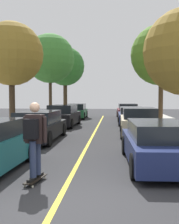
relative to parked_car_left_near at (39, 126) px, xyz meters
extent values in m
plane|color=#2D2D30|center=(2.35, -7.31, -0.66)|extent=(80.00, 80.00, 0.00)
cube|color=gold|center=(2.35, -3.31, -0.65)|extent=(0.12, 39.20, 0.01)
cylinder|color=black|center=(0.85, -4.08, -0.34)|extent=(0.24, 0.65, 0.64)
cube|color=black|center=(0.00, 0.01, -0.17)|extent=(1.76, 4.61, 0.61)
cube|color=black|center=(0.00, -0.01, 0.41)|extent=(1.54, 2.82, 0.55)
cylinder|color=black|center=(0.81, -1.60, -0.34)|extent=(0.22, 0.64, 0.64)
cylinder|color=black|center=(-0.82, -1.60, -0.34)|extent=(0.22, 0.64, 0.64)
cylinder|color=black|center=(0.82, 1.61, -0.34)|extent=(0.22, 0.64, 0.64)
cylinder|color=black|center=(-0.81, 1.61, -0.34)|extent=(0.22, 0.64, 0.64)
cube|color=black|center=(0.00, 6.03, -0.11)|extent=(1.89, 4.56, 0.73)
cube|color=black|center=(0.00, 6.01, 0.52)|extent=(1.62, 2.60, 0.53)
cylinder|color=black|center=(0.78, 4.45, -0.34)|extent=(0.24, 0.65, 0.64)
cylinder|color=black|center=(-0.87, 4.49, -0.34)|extent=(0.24, 0.65, 0.64)
cylinder|color=black|center=(0.87, 7.56, -0.34)|extent=(0.24, 0.65, 0.64)
cylinder|color=black|center=(-0.78, 7.60, -0.34)|extent=(0.24, 0.65, 0.64)
cube|color=#1E5B33|center=(0.00, 12.77, -0.16)|extent=(1.76, 4.07, 0.63)
cube|color=black|center=(0.00, 12.82, 0.42)|extent=(1.54, 2.65, 0.53)
cylinder|color=black|center=(0.81, 11.46, -0.34)|extent=(0.23, 0.64, 0.64)
cylinder|color=black|center=(-0.78, 11.44, -0.34)|extent=(0.23, 0.64, 0.64)
cylinder|color=black|center=(0.78, 14.11, -0.34)|extent=(0.23, 0.64, 0.64)
cylinder|color=black|center=(-0.81, 14.09, -0.34)|extent=(0.23, 0.64, 0.64)
cube|color=navy|center=(4.70, -4.17, -0.16)|extent=(1.94, 4.39, 0.62)
cube|color=black|center=(4.71, -4.23, 0.38)|extent=(1.67, 2.71, 0.46)
cylinder|color=black|center=(3.82, -2.74, -0.34)|extent=(0.24, 0.65, 0.64)
cylinder|color=black|center=(5.49, -2.68, -0.34)|extent=(0.24, 0.65, 0.64)
cylinder|color=black|center=(3.92, -5.66, -0.34)|extent=(0.24, 0.65, 0.64)
cube|color=#BCAD89|center=(4.70, 2.10, -0.11)|extent=(1.87, 4.36, 0.74)
cube|color=black|center=(4.70, 1.87, 0.52)|extent=(1.62, 2.51, 0.52)
cylinder|color=black|center=(3.88, 3.58, -0.34)|extent=(0.23, 0.64, 0.64)
cylinder|color=black|center=(5.57, 3.55, -0.34)|extent=(0.23, 0.64, 0.64)
cylinder|color=black|center=(3.84, 0.64, -0.34)|extent=(0.23, 0.64, 0.64)
cylinder|color=black|center=(5.52, 0.61, -0.34)|extent=(0.23, 0.64, 0.64)
cube|color=navy|center=(4.70, 7.79, -0.17)|extent=(1.85, 4.55, 0.61)
cube|color=black|center=(4.70, 7.55, 0.37)|extent=(1.62, 2.81, 0.47)
cylinder|color=black|center=(3.85, 9.36, -0.34)|extent=(0.22, 0.64, 0.64)
cylinder|color=black|center=(5.56, 9.36, -0.34)|extent=(0.22, 0.64, 0.64)
cylinder|color=black|center=(3.84, 6.22, -0.34)|extent=(0.22, 0.64, 0.64)
cylinder|color=black|center=(5.56, 6.21, -0.34)|extent=(0.22, 0.64, 0.64)
cube|color=maroon|center=(4.70, 13.56, -0.13)|extent=(1.90, 4.14, 0.68)
cube|color=black|center=(4.71, 13.41, 0.45)|extent=(1.65, 2.51, 0.48)
cylinder|color=black|center=(3.83, 14.89, -0.34)|extent=(0.23, 0.64, 0.64)
cylinder|color=black|center=(5.53, 14.92, -0.34)|extent=(0.23, 0.64, 0.64)
cylinder|color=black|center=(3.88, 12.19, -0.34)|extent=(0.23, 0.64, 0.64)
cylinder|color=black|center=(5.58, 12.22, -0.34)|extent=(0.23, 0.64, 0.64)
cylinder|color=#3D2D1E|center=(-1.74, 1.31, 1.07)|extent=(0.30, 0.30, 3.17)
sphere|color=olive|center=(-1.74, 1.31, 3.50)|extent=(3.20, 3.20, 3.20)
cylinder|color=#3D2D1E|center=(-1.74, 9.82, 1.29)|extent=(0.25, 0.25, 3.61)
sphere|color=#3D7F33|center=(-1.74, 9.82, 4.43)|extent=(3.98, 3.98, 3.98)
cylinder|color=#3D2D1E|center=(-1.74, 16.75, 1.40)|extent=(0.41, 0.41, 3.83)
sphere|color=#2D6B28|center=(-1.74, 16.75, 4.56)|extent=(4.11, 4.11, 4.11)
cylinder|color=#4C3823|center=(6.44, 5.84, 1.15)|extent=(0.30, 0.30, 3.33)
sphere|color=#4C7A23|center=(6.44, 5.84, 4.02)|extent=(3.91, 3.91, 3.91)
cylinder|color=#38383D|center=(6.45, 5.77, 1.85)|extent=(0.12, 0.12, 4.72)
cube|color=#EAE5C6|center=(6.45, 5.77, 4.33)|extent=(0.36, 0.24, 0.20)
cube|color=black|center=(1.61, -6.12, -0.56)|extent=(0.36, 0.87, 0.02)
cylinder|color=beige|center=(1.58, -5.77, -0.63)|extent=(0.03, 0.06, 0.06)
cylinder|color=beige|center=(1.76, -5.80, -0.63)|extent=(0.03, 0.06, 0.06)
cylinder|color=beige|center=(1.46, -6.44, -0.63)|extent=(0.03, 0.06, 0.06)
cylinder|color=beige|center=(1.65, -6.47, -0.63)|extent=(0.03, 0.06, 0.06)
cube|color=#99999E|center=(1.67, -5.78, -0.59)|extent=(0.11, 0.06, 0.02)
cube|color=#99999E|center=(1.55, -6.45, -0.59)|extent=(0.11, 0.06, 0.02)
cube|color=black|center=(1.65, -5.90, -0.52)|extent=(0.14, 0.27, 0.06)
cube|color=black|center=(1.58, -6.33, -0.52)|extent=(0.14, 0.27, 0.06)
cylinder|color=#283351|center=(1.63, -6.00, -0.08)|extent=(0.17, 0.17, 0.83)
cylinder|color=#283351|center=(1.59, -6.24, -0.08)|extent=(0.17, 0.17, 0.83)
cube|color=black|center=(1.61, -6.12, 0.60)|extent=(0.43, 0.28, 0.65)
sphere|color=tan|center=(1.61, -6.12, 1.09)|extent=(0.23, 0.23, 0.23)
cylinder|color=black|center=(1.37, -6.08, 0.59)|extent=(0.10, 0.10, 0.58)
cylinder|color=black|center=(1.85, -6.16, 0.59)|extent=(0.10, 0.10, 0.58)
cube|color=black|center=(1.58, -6.31, 0.62)|extent=(0.33, 0.23, 0.44)
camera|label=1|loc=(3.40, -12.21, 1.33)|focal=43.94mm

